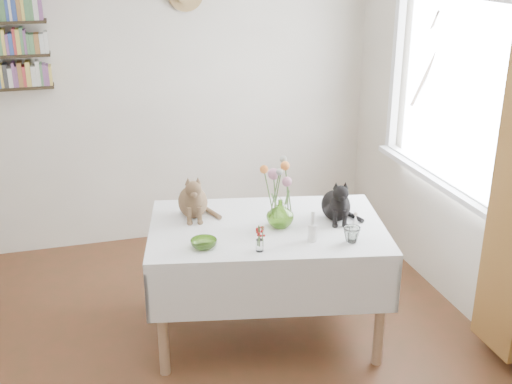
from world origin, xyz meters
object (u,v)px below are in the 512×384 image
object	(u,v)px
dining_table	(267,253)
flower_vase	(280,213)
tabby_cat	(193,194)
black_cat	(336,198)

from	to	relation	value
dining_table	flower_vase	distance (m)	0.29
dining_table	tabby_cat	xyz separation A→B (m)	(-0.41, 0.27, 0.35)
tabby_cat	black_cat	xyz separation A→B (m)	(0.86, -0.29, -0.01)
tabby_cat	black_cat	distance (m)	0.91
tabby_cat	black_cat	world-z (taller)	tabby_cat
dining_table	black_cat	xyz separation A→B (m)	(0.45, -0.02, 0.34)
black_cat	tabby_cat	bearing A→B (deg)	170.57
dining_table	black_cat	distance (m)	0.56
tabby_cat	flower_vase	world-z (taller)	tabby_cat
flower_vase	dining_table	bearing A→B (deg)	152.67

